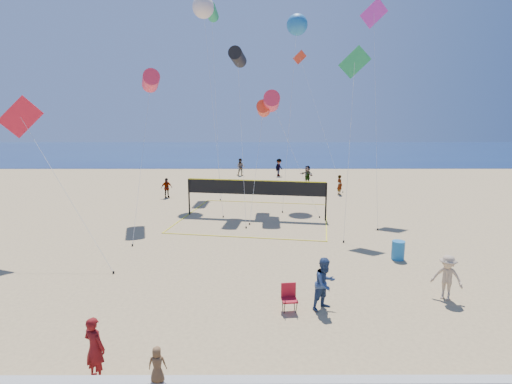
{
  "coord_description": "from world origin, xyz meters",
  "views": [
    {
      "loc": [
        0.4,
        -10.78,
        6.24
      ],
      "look_at": [
        0.43,
        2.0,
        3.81
      ],
      "focal_mm": 28.0,
      "sensor_mm": 36.0,
      "label": 1
    }
  ],
  "objects_px": {
    "woman": "(95,348)",
    "trash_barrel": "(398,250)",
    "camp_chair": "(289,296)",
    "volleyball_net": "(256,192)"
  },
  "relations": [
    {
      "from": "volleyball_net",
      "to": "camp_chair",
      "type": "bearing_deg",
      "value": -75.29
    },
    {
      "from": "woman",
      "to": "volleyball_net",
      "type": "xyz_separation_m",
      "value": [
        3.87,
        15.68,
        0.83
      ]
    },
    {
      "from": "trash_barrel",
      "to": "woman",
      "type": "bearing_deg",
      "value": -141.29
    },
    {
      "from": "camp_chair",
      "to": "volleyball_net",
      "type": "distance_m",
      "value": 12.36
    },
    {
      "from": "woman",
      "to": "trash_barrel",
      "type": "relative_size",
      "value": 1.9
    },
    {
      "from": "woman",
      "to": "trash_barrel",
      "type": "xyz_separation_m",
      "value": [
        10.16,
        8.15,
        -0.38
      ]
    },
    {
      "from": "camp_chair",
      "to": "volleyball_net",
      "type": "height_order",
      "value": "volleyball_net"
    },
    {
      "from": "volleyball_net",
      "to": "trash_barrel",
      "type": "bearing_deg",
      "value": -40.41
    },
    {
      "from": "camp_chair",
      "to": "trash_barrel",
      "type": "xyz_separation_m",
      "value": [
        5.22,
        4.73,
        -0.09
      ]
    },
    {
      "from": "trash_barrel",
      "to": "volleyball_net",
      "type": "bearing_deg",
      "value": 129.89
    }
  ]
}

